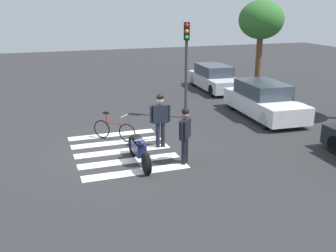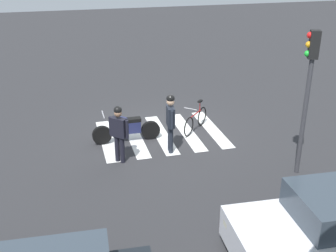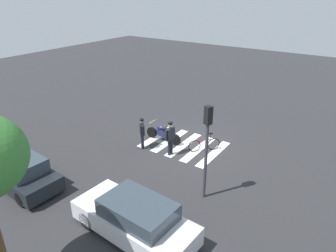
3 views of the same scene
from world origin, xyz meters
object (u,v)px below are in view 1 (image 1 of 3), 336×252
object	(u,v)px
officer_on_foot	(185,132)
car_white_van	(264,101)
traffic_light_pole	(186,55)
leaning_bicycle	(114,130)
officer_by_motorcycle	(160,116)
police_motorcycle	(139,149)
car_silver_sedan	(215,78)

from	to	relation	value
officer_on_foot	car_white_van	xyz separation A→B (m)	(-3.76, 5.09, -0.30)
officer_on_foot	traffic_light_pole	size ratio (longest dim) A/B	0.44
leaning_bicycle	officer_by_motorcycle	bearing A→B (deg)	46.71
police_motorcycle	car_white_van	size ratio (longest dim) A/B	0.48
officer_by_motorcycle	car_white_van	xyz separation A→B (m)	(-2.17, 5.35, -0.39)
officer_by_motorcycle	car_white_van	distance (m)	5.78
police_motorcycle	traffic_light_pole	distance (m)	5.75
officer_by_motorcycle	car_silver_sedan	size ratio (longest dim) A/B	0.42
leaning_bicycle	officer_on_foot	distance (m)	3.31
police_motorcycle	officer_by_motorcycle	distance (m)	1.70
leaning_bicycle	officer_on_foot	bearing A→B (deg)	29.13
traffic_light_pole	leaning_bicycle	bearing A→B (deg)	-62.17
officer_by_motorcycle	traffic_light_pole	bearing A→B (deg)	145.22
police_motorcycle	traffic_light_pole	world-z (taller)	traffic_light_pole
officer_on_foot	traffic_light_pole	xyz separation A→B (m)	(-4.67, 1.87, 1.67)
officer_on_foot	car_silver_sedan	xyz separation A→B (m)	(-9.50, 5.52, -0.35)
car_silver_sedan	traffic_light_pole	size ratio (longest dim) A/B	1.12
officer_on_foot	car_white_van	bearing A→B (deg)	126.45
police_motorcycle	car_silver_sedan	bearing A→B (deg)	143.00
police_motorcycle	leaning_bicycle	bearing A→B (deg)	-173.65
officer_by_motorcycle	car_silver_sedan	xyz separation A→B (m)	(-7.90, 5.78, -0.43)
police_motorcycle	officer_on_foot	distance (m)	1.49
officer_on_foot	car_white_van	world-z (taller)	officer_on_foot
car_silver_sedan	car_white_van	bearing A→B (deg)	-4.30
officer_on_foot	officer_by_motorcycle	size ratio (longest dim) A/B	0.94
police_motorcycle	car_silver_sedan	world-z (taller)	car_silver_sedan
police_motorcycle	car_white_van	distance (m)	7.22
leaning_bicycle	car_silver_sedan	world-z (taller)	car_silver_sedan
police_motorcycle	officer_on_foot	xyz separation A→B (m)	(0.43, 1.31, 0.55)
car_silver_sedan	police_motorcycle	bearing A→B (deg)	-37.00
leaning_bicycle	officer_on_foot	world-z (taller)	officer_on_foot
officer_by_motorcycle	traffic_light_pole	xyz separation A→B (m)	(-3.07, 2.13, 1.59)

